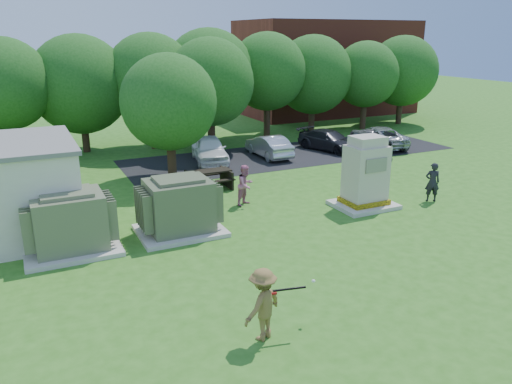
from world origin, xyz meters
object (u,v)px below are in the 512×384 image
transformer_right (179,207)px  car_dark (329,140)px  person_at_picnic (246,185)px  transformer_left (70,224)px  person_by_generator (432,182)px  car_silver_b (378,137)px  car_white (209,149)px  batter (263,304)px  picnic_table (209,177)px  car_silver_a (269,146)px  generator_cabinet (365,177)px  person_walking_right (388,158)px

transformer_right → car_dark: size_ratio=0.71×
transformer_right → person_at_picnic: 3.88m
transformer_left → person_at_picnic: 7.35m
person_by_generator → car_silver_b: person_by_generator is taller
person_by_generator → car_white: size_ratio=0.40×
car_dark → transformer_right: bearing=-161.3°
batter → car_silver_b: size_ratio=0.38×
picnic_table → batter: (-3.07, -11.78, 0.35)m
transformer_right → batter: bearing=-91.9°
transformer_right → car_white: transformer_right is taller
transformer_left → car_silver_b: bearing=23.6°
transformer_left → person_at_picnic: bearing=14.3°
car_silver_a → car_dark: car_silver_a is taller
car_silver_a → car_silver_b: 7.47m
transformer_left → car_white: (8.38, 9.44, -0.25)m
transformer_left → person_by_generator: transformer_left is taller
person_by_generator → batter: bearing=56.5°
transformer_left → person_at_picnic: transformer_left is taller
generator_cabinet → batter: 10.38m
generator_cabinet → car_silver_b: (7.92, 9.01, -0.64)m
person_at_picnic → car_silver_b: person_at_picnic is taller
generator_cabinet → person_by_generator: 3.15m
transformer_left → transformer_right: (3.70, 0.00, 0.00)m
car_silver_a → car_dark: size_ratio=0.91×
car_white → car_silver_b: 11.03m
car_silver_b → person_at_picnic: bearing=38.8°
generator_cabinet → transformer_left: bearing=177.3°
picnic_table → car_dark: car_dark is taller
generator_cabinet → car_silver_a: 9.66m
batter → person_by_generator: size_ratio=1.05×
picnic_table → batter: size_ratio=1.15×
transformer_left → car_dark: (16.07, 9.00, -0.36)m
person_by_generator → person_walking_right: (1.04, 4.12, 0.06)m
person_at_picnic → person_walking_right: size_ratio=0.95×
picnic_table → transformer_right: bearing=-121.6°
car_white → picnic_table: bearing=-99.3°
person_walking_right → person_at_picnic: bearing=-62.0°
generator_cabinet → person_at_picnic: generator_cabinet is taller
batter → person_at_picnic: size_ratio=1.04×
transformer_right → person_by_generator: 10.87m
car_silver_b → car_white: bearing=5.3°
car_silver_a → car_white: bearing=-5.5°
generator_cabinet → car_silver_b: generator_cabinet is taller
car_silver_a → person_walking_right: bearing=120.6°
car_silver_b → transformer_left: bearing=33.9°
batter → car_silver_a: batter is taller
person_at_picnic → person_walking_right: 8.48m
person_by_generator → person_at_picnic: bearing=5.8°
person_by_generator → car_silver_a: size_ratio=0.44×
batter → person_walking_right: person_walking_right is taller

